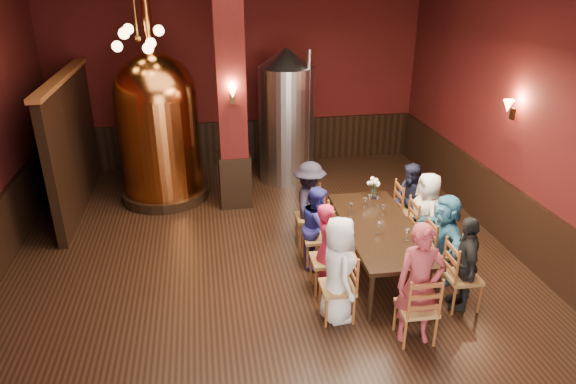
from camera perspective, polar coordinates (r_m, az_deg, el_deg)
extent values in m
plane|color=black|center=(7.58, -1.82, -9.98)|extent=(10.00, 10.00, 0.00)
cube|color=#410E0D|center=(11.43, -5.58, 13.93)|extent=(8.00, 0.02, 4.50)
cube|color=#410E0D|center=(8.13, 27.36, 7.17)|extent=(0.02, 10.00, 4.50)
cube|color=black|center=(8.70, 24.98, -3.86)|extent=(0.08, 9.90, 1.00)
cube|color=black|center=(11.83, -5.23, 5.52)|extent=(7.90, 0.08, 1.00)
cube|color=#410E0D|center=(9.26, -6.36, 11.50)|extent=(0.58, 0.58, 4.50)
cube|color=black|center=(10.19, -22.77, 4.78)|extent=(0.22, 3.50, 2.40)
cube|color=black|center=(7.60, 10.10, -3.96)|extent=(1.06, 2.42, 0.06)
cylinder|color=black|center=(6.76, 9.20, -11.56)|extent=(0.07, 0.07, 0.69)
cylinder|color=black|center=(7.05, 16.18, -10.65)|extent=(0.07, 0.07, 0.69)
cylinder|color=black|center=(8.64, 4.86, -2.87)|extent=(0.07, 0.07, 0.69)
cylinder|color=black|center=(8.86, 10.42, -2.46)|extent=(0.07, 0.07, 0.69)
imported|color=silver|center=(6.56, 5.60, -8.58)|extent=(0.49, 0.72, 1.44)
imported|color=#BA1F42|center=(7.15, 4.33, -6.14)|extent=(0.36, 0.51, 1.32)
imported|color=navy|center=(7.72, 3.29, -3.83)|extent=(0.47, 0.68, 1.28)
imported|color=black|center=(8.28, 2.39, -1.28)|extent=(0.77, 1.02, 1.41)
imported|color=black|center=(7.15, 19.06, -7.46)|extent=(0.53, 0.84, 1.33)
imported|color=teal|center=(7.66, 16.90, -4.92)|extent=(0.45, 1.25, 1.33)
imported|color=beige|center=(8.18, 15.07, -2.55)|extent=(0.46, 0.69, 1.39)
imported|color=#1A1C34|center=(8.76, 13.39, -0.95)|extent=(0.43, 0.67, 1.28)
imported|color=maroon|center=(6.33, 14.41, -9.95)|extent=(0.62, 0.46, 1.56)
cylinder|color=black|center=(10.45, -13.45, -0.03)|extent=(1.68, 1.68, 0.19)
cylinder|color=#BB632B|center=(10.08, -14.01, 5.31)|extent=(1.50, 1.50, 1.87)
sphere|color=#BB632B|center=(9.83, -14.56, 10.46)|extent=(1.49, 1.49, 1.49)
cylinder|color=#BB632B|center=(9.63, -15.40, 18.03)|extent=(0.15, 0.15, 1.21)
cylinder|color=#B2B2B7|center=(10.70, -0.18, 7.48)|extent=(1.32, 1.32, 2.38)
cone|color=#B2B2B7|center=(10.39, -0.19, 14.78)|extent=(1.14, 1.14, 0.38)
cylinder|color=#B2B2B7|center=(10.34, 2.27, 8.25)|extent=(0.08, 0.08, 2.66)
cylinder|color=white|center=(8.43, 9.48, -0.07)|extent=(0.10, 0.10, 0.19)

